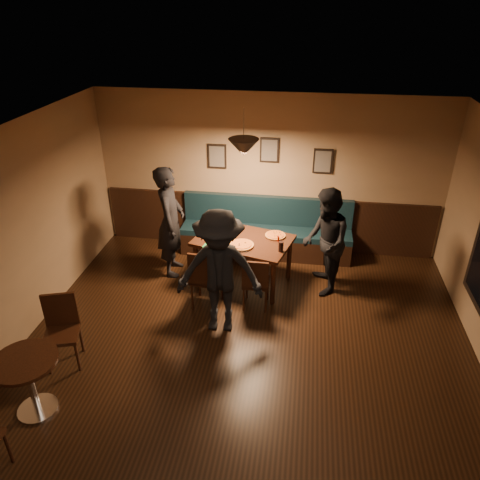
{
  "coord_description": "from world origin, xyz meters",
  "views": [
    {
      "loc": [
        0.61,
        -4.03,
        4.17
      ],
      "look_at": [
        -0.27,
        1.89,
        0.95
      ],
      "focal_mm": 34.34,
      "sensor_mm": 36.0,
      "label": 1
    }
  ],
  "objects": [
    {
      "name": "floor",
      "position": [
        0.0,
        0.0,
        0.0
      ],
      "size": [
        7.0,
        7.0,
        0.0
      ],
      "primitive_type": "plane",
      "color": "black",
      "rests_on": "ground"
    },
    {
      "name": "ceiling",
      "position": [
        0.0,
        0.0,
        2.8
      ],
      "size": [
        7.0,
        7.0,
        0.0
      ],
      "primitive_type": "plane",
      "rotation": [
        3.14,
        0.0,
        0.0
      ],
      "color": "silver",
      "rests_on": "ground"
    },
    {
      "name": "wall_back",
      "position": [
        0.0,
        3.5,
        1.4
      ],
      "size": [
        6.0,
        0.0,
        6.0
      ],
      "primitive_type": "plane",
      "rotation": [
        1.57,
        0.0,
        0.0
      ],
      "color": "#8C704F",
      "rests_on": "ground"
    },
    {
      "name": "wainscot",
      "position": [
        0.0,
        3.47,
        0.5
      ],
      "size": [
        5.88,
        0.06,
        1.0
      ],
      "primitive_type": "cube",
      "color": "black",
      "rests_on": "ground"
    },
    {
      "name": "booth_bench",
      "position": [
        0.0,
        3.2,
        0.5
      ],
      "size": [
        3.0,
        0.6,
        1.0
      ],
      "primitive_type": null,
      "color": "#0F232D",
      "rests_on": "ground"
    },
    {
      "name": "picture_left",
      "position": [
        -0.9,
        3.47,
        1.7
      ],
      "size": [
        0.32,
        0.04,
        0.42
      ],
      "primitive_type": "cube",
      "color": "black",
      "rests_on": "wall_back"
    },
    {
      "name": "picture_center",
      "position": [
        0.0,
        3.47,
        1.85
      ],
      "size": [
        0.32,
        0.04,
        0.42
      ],
      "primitive_type": "cube",
      "color": "black",
      "rests_on": "wall_back"
    },
    {
      "name": "picture_right",
      "position": [
        0.9,
        3.47,
        1.7
      ],
      "size": [
        0.32,
        0.04,
        0.42
      ],
      "primitive_type": "cube",
      "color": "black",
      "rests_on": "wall_back"
    },
    {
      "name": "pendant_lamp",
      "position": [
        -0.27,
        2.24,
        2.25
      ],
      "size": [
        0.44,
        0.44,
        0.25
      ],
      "primitive_type": "cone",
      "rotation": [
        3.14,
        0.0,
        0.0
      ],
      "color": "black",
      "rests_on": "ceiling"
    },
    {
      "name": "dining_table",
      "position": [
        -0.27,
        2.24,
        0.39
      ],
      "size": [
        1.65,
        1.28,
        0.78
      ],
      "primitive_type": "cube",
      "rotation": [
        0.0,
        0.0,
        -0.26
      ],
      "color": "black",
      "rests_on": "floor"
    },
    {
      "name": "chair_near_left",
      "position": [
        -0.71,
        1.54,
        0.48
      ],
      "size": [
        0.46,
        0.46,
        0.97
      ],
      "primitive_type": null,
      "rotation": [
        0.0,
        0.0,
        -0.08
      ],
      "color": "black",
      "rests_on": "floor"
    },
    {
      "name": "chair_near_right",
      "position": [
        0.02,
        1.62,
        0.43
      ],
      "size": [
        0.38,
        0.38,
        0.86
      ],
      "primitive_type": null,
      "rotation": [
        0.0,
        0.0,
        0.0
      ],
      "color": "black",
      "rests_on": "floor"
    },
    {
      "name": "diner_left",
      "position": [
        -1.47,
        2.38,
        0.93
      ],
      "size": [
        0.52,
        0.73,
        1.86
      ],
      "primitive_type": "imported",
      "rotation": [
        0.0,
        0.0,
        1.69
      ],
      "color": "black",
      "rests_on": "floor"
    },
    {
      "name": "diner_right",
      "position": [
        0.99,
        2.2,
        0.85
      ],
      "size": [
        0.74,
        0.9,
        1.7
      ],
      "primitive_type": "imported",
      "rotation": [
        0.0,
        0.0,
        -1.44
      ],
      "color": "black",
      "rests_on": "floor"
    },
    {
      "name": "diner_front",
      "position": [
        -0.42,
        1.03,
        0.9
      ],
      "size": [
        1.2,
        0.73,
        1.81
      ],
      "primitive_type": "imported",
      "rotation": [
        0.0,
        0.0,
        0.05
      ],
      "color": "black",
      "rests_on": "floor"
    },
    {
      "name": "pizza_a",
      "position": [
        -0.72,
        2.32,
        0.8
      ],
      "size": [
        0.43,
        0.43,
        0.04
      ],
      "primitive_type": "cylinder",
      "rotation": [
        0.0,
        0.0,
        -0.24
      ],
      "color": "gold",
      "rests_on": "dining_table"
    },
    {
      "name": "pizza_b",
      "position": [
        -0.26,
        2.01,
        0.8
      ],
      "size": [
        0.48,
        0.48,
        0.04
      ],
      "primitive_type": "cylinder",
      "rotation": [
        0.0,
        0.0,
        -0.38
      ],
      "color": "gold",
      "rests_on": "dining_table"
    },
    {
      "name": "pizza_c",
      "position": [
        0.22,
        2.4,
        0.8
      ],
      "size": [
        0.39,
        0.39,
        0.04
      ],
      "primitive_type": "cylinder",
      "rotation": [
        0.0,
        0.0,
        -0.25
      ],
      "color": "orange",
      "rests_on": "dining_table"
    },
    {
      "name": "soda_glass",
      "position": [
        0.34,
        1.94,
        0.86
      ],
      "size": [
        0.1,
        0.1,
        0.16
      ],
      "primitive_type": "cylinder",
      "rotation": [
        0.0,
        0.0,
        0.4
      ],
      "color": "black",
      "rests_on": "dining_table"
    },
    {
      "name": "tabasco_bottle",
      "position": [
        0.28,
        2.23,
        0.84
      ],
      "size": [
        0.04,
        0.04,
        0.12
      ],
      "primitive_type": "cylinder",
      "rotation": [
        0.0,
        0.0,
        0.37
      ],
      "color": "#8D1704",
      "rests_on": "dining_table"
    },
    {
      "name": "napkin_a",
      "position": [
        -0.86,
        2.5,
        0.78
      ],
      "size": [
        0.17,
        0.17,
        0.01
      ],
      "primitive_type": "cube",
      "rotation": [
        0.0,
        0.0,
        0.24
      ],
      "color": "#1F753C",
      "rests_on": "dining_table"
    },
    {
      "name": "napkin_b",
      "position": [
        -0.76,
        1.95,
        0.78
      ],
      "size": [
        0.17,
        0.17,
        0.01
      ],
      "primitive_type": "cube",
      "rotation": [
        0.0,
        0.0,
        -0.18
      ],
      "color": "#1D6F36",
      "rests_on": "dining_table"
    },
    {
      "name": "cutlery_set",
      "position": [
        -0.29,
        1.83,
        0.78
      ],
      "size": [
        0.19,
        0.09,
        0.0
      ],
      "primitive_type": "cube",
      "rotation": [
        0.0,
        0.0,
        1.95
      ],
      "color": "silver",
      "rests_on": "dining_table"
    },
    {
      "name": "cafe_table",
      "position": [
        -2.2,
        -0.73,
        0.37
      ],
      "size": [
        0.72,
        0.72,
        0.75
      ],
      "primitive_type": "cylinder",
      "rotation": [
        0.0,
        0.0,
        -0.01
      ],
      "color": "#311E0D",
      "rests_on": "floor"
    },
    {
      "name": "cafe_chair_far",
      "position": [
        -2.23,
        0.04,
        0.47
      ],
      "size": [
        0.52,
        0.52,
        0.93
      ],
      "primitive_type": null,
      "rotation": [
        0.0,
        0.0,
        3.46
      ],
      "color": "black",
      "rests_on": "floor"
    }
  ]
}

